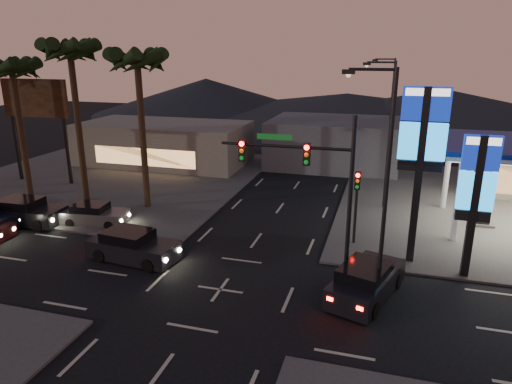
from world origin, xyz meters
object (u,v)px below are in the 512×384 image
(suv_station, at_px, (366,281))
(pylon_sign_tall, at_px, (422,142))
(car_lane_a_front, at_px, (133,246))
(traffic_signal_mast, at_px, (312,176))
(pylon_sign_short, at_px, (477,186))
(car_lane_b_front, at_px, (94,215))
(car_lane_b_mid, at_px, (25,212))

(suv_station, bearing_deg, pylon_sign_tall, 64.41)
(car_lane_a_front, distance_m, suv_station, 12.06)
(traffic_signal_mast, bearing_deg, pylon_sign_short, 19.13)
(car_lane_a_front, relative_size, car_lane_b_front, 1.16)
(pylon_sign_short, bearing_deg, traffic_signal_mast, -160.87)
(traffic_signal_mast, height_order, car_lane_b_mid, traffic_signal_mast)
(traffic_signal_mast, distance_m, car_lane_b_mid, 19.43)
(car_lane_a_front, bearing_deg, car_lane_b_front, 142.54)
(pylon_sign_short, height_order, traffic_signal_mast, traffic_signal_mast)
(traffic_signal_mast, distance_m, car_lane_b_front, 15.55)
(car_lane_a_front, bearing_deg, traffic_signal_mast, 1.28)
(car_lane_b_front, bearing_deg, car_lane_b_mid, -166.32)
(pylon_sign_short, height_order, car_lane_b_front, pylon_sign_short)
(pylon_sign_tall, xyz_separation_m, traffic_signal_mast, (-4.74, -3.51, -1.17))
(car_lane_b_mid, bearing_deg, pylon_sign_tall, 2.18)
(pylon_sign_short, height_order, suv_station, pylon_sign_short)
(pylon_sign_tall, height_order, car_lane_b_mid, pylon_sign_tall)
(car_lane_a_front, height_order, suv_station, suv_station)
(car_lane_b_front, bearing_deg, pylon_sign_tall, -0.48)
(pylon_sign_short, bearing_deg, pylon_sign_tall, 158.20)
(pylon_sign_short, relative_size, traffic_signal_mast, 0.88)
(pylon_sign_tall, distance_m, car_lane_b_front, 19.99)
(pylon_sign_short, xyz_separation_m, suv_station, (-4.52, -3.23, -3.91))
(pylon_sign_short, distance_m, car_lane_b_mid, 26.26)
(car_lane_b_front, height_order, car_lane_b_mid, car_lane_b_mid)
(pylon_sign_short, relative_size, suv_station, 1.35)
(car_lane_b_front, relative_size, car_lane_b_mid, 0.85)
(pylon_sign_tall, bearing_deg, traffic_signal_mast, -143.48)
(car_lane_b_mid, bearing_deg, pylon_sign_short, -0.23)
(pylon_sign_short, xyz_separation_m, car_lane_a_front, (-16.57, -2.72, -3.92))
(car_lane_b_front, height_order, suv_station, suv_station)
(pylon_sign_tall, relative_size, pylon_sign_short, 1.29)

